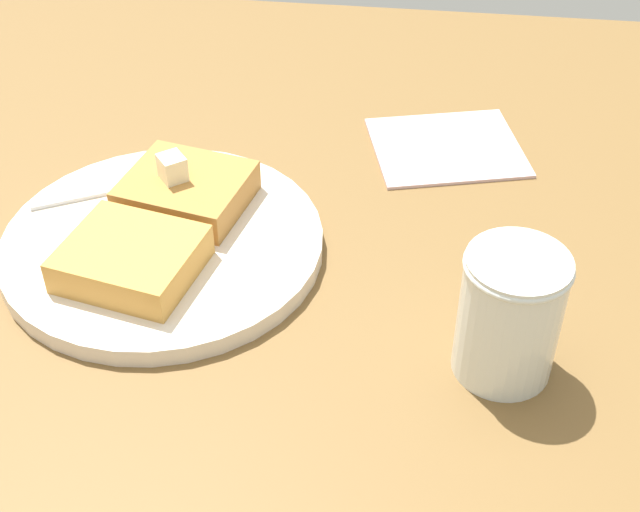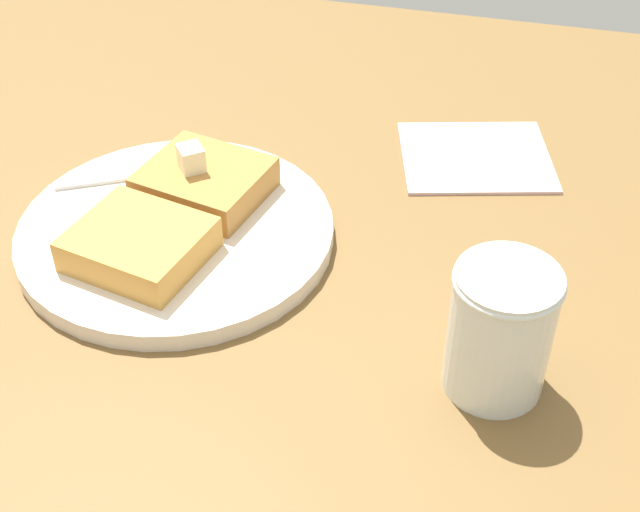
{
  "view_description": "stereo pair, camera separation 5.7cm",
  "coord_description": "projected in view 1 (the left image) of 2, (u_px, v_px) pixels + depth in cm",
  "views": [
    {
      "loc": [
        47.19,
        21.34,
        45.9
      ],
      "look_at": [
        0.75,
        15.29,
        6.95
      ],
      "focal_mm": 50.0,
      "sensor_mm": 36.0,
      "label": 1
    },
    {
      "loc": [
        46.11,
        26.95,
        45.9
      ],
      "look_at": [
        0.75,
        15.29,
        6.95
      ],
      "focal_mm": 50.0,
      "sensor_mm": 36.0,
      "label": 2
    }
  ],
  "objects": [
    {
      "name": "toast_slice_middle",
      "position": [
        131.0,
        259.0,
        0.63
      ],
      "size": [
        9.95,
        10.71,
        2.56
      ],
      "primitive_type": "cube",
      "rotation": [
        0.0,
        0.0,
        -0.22
      ],
      "color": "gold",
      "rests_on": "plate"
    },
    {
      "name": "napkin",
      "position": [
        447.0,
        147.0,
        0.79
      ],
      "size": [
        14.11,
        15.35,
        0.3
      ],
      "primitive_type": "cube",
      "rotation": [
        0.0,
        0.0,
        0.26
      ],
      "color": "beige",
      "rests_on": "table_surface"
    },
    {
      "name": "fork",
      "position": [
        143.0,
        183.0,
        0.73
      ],
      "size": [
        8.78,
        14.8,
        0.36
      ],
      "color": "silver",
      "rests_on": "plate"
    },
    {
      "name": "toast_slice_left",
      "position": [
        187.0,
        191.0,
        0.7
      ],
      "size": [
        9.95,
        10.71,
        2.56
      ],
      "primitive_type": "cube",
      "rotation": [
        0.0,
        0.0,
        -0.22
      ],
      "color": "#B07837",
      "rests_on": "plate"
    },
    {
      "name": "butter_pat_primary",
      "position": [
        172.0,
        168.0,
        0.68
      ],
      "size": [
        2.68,
        2.65,
        2.0
      ],
      "primitive_type": "cube",
      "rotation": [
        0.0,
        0.0,
        0.67
      ],
      "color": "#F0E9C4",
      "rests_on": "toast_slice_left"
    },
    {
      "name": "table_surface",
      "position": [
        119.0,
        292.0,
        0.67
      ],
      "size": [
        99.84,
        99.84,
        2.45
      ],
      "primitive_type": "cube",
      "color": "brown",
      "rests_on": "ground"
    },
    {
      "name": "syrup_jar",
      "position": [
        508.0,
        321.0,
        0.57
      ],
      "size": [
        6.77,
        6.77,
        9.18
      ],
      "color": "#461C0D",
      "rests_on": "table_surface"
    },
    {
      "name": "plate",
      "position": [
        163.0,
        243.0,
        0.68
      ],
      "size": [
        24.42,
        24.42,
        1.45
      ],
      "color": "silver",
      "rests_on": "table_surface"
    }
  ]
}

